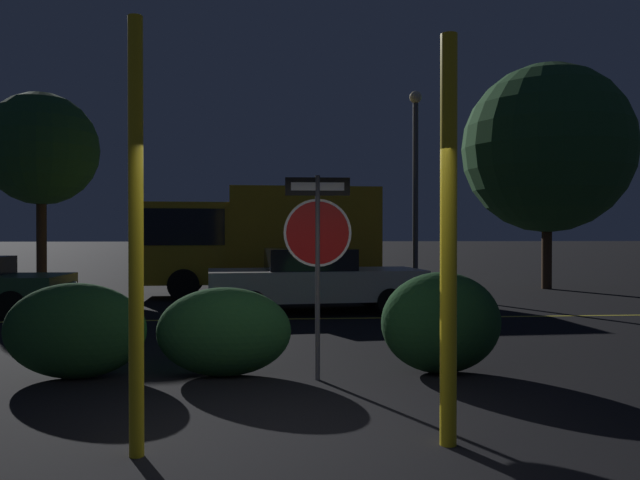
# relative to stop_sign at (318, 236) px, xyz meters

# --- Properties ---
(ground_plane) EXTENTS (260.00, 260.00, 0.00)m
(ground_plane) POSITION_rel_stop_sign_xyz_m (-0.33, -2.21, -1.75)
(ground_plane) COLOR black
(road_center_stripe) EXTENTS (37.91, 0.12, 0.01)m
(road_center_stripe) POSITION_rel_stop_sign_xyz_m (-0.33, 5.42, -1.75)
(road_center_stripe) COLOR gold
(road_center_stripe) RESTS_ON ground_plane
(stop_sign) EXTENTS (0.83, 0.06, 2.50)m
(stop_sign) POSITION_rel_stop_sign_xyz_m (0.00, 0.00, 0.00)
(stop_sign) COLOR #4C4C51
(stop_sign) RESTS_ON ground_plane
(yellow_pole_left) EXTENTS (0.12, 0.12, 3.52)m
(yellow_pole_left) POSITION_rel_stop_sign_xyz_m (-1.65, -2.48, 0.01)
(yellow_pole_left) COLOR yellow
(yellow_pole_left) RESTS_ON ground_plane
(yellow_pole_right) EXTENTS (0.14, 0.14, 3.47)m
(yellow_pole_right) POSITION_rel_stop_sign_xyz_m (0.92, -2.42, -0.02)
(yellow_pole_right) COLOR yellow
(yellow_pole_right) RESTS_ON ground_plane
(hedge_bush_1) EXTENTS (1.73, 0.74, 1.18)m
(hedge_bush_1) POSITION_rel_stop_sign_xyz_m (-2.97, 0.30, -1.16)
(hedge_bush_1) COLOR #1E4C23
(hedge_bush_1) RESTS_ON ground_plane
(hedge_bush_2) EXTENTS (1.68, 0.83, 1.11)m
(hedge_bush_2) POSITION_rel_stop_sign_xyz_m (-1.15, 0.29, -1.20)
(hedge_bush_2) COLOR #1E4C23
(hedge_bush_2) RESTS_ON ground_plane
(hedge_bush_3) EXTENTS (1.55, 1.00, 1.30)m
(hedge_bush_3) POSITION_rel_stop_sign_xyz_m (1.60, 0.24, -1.11)
(hedge_bush_3) COLOR #19421E
(hedge_bush_3) RESTS_ON ground_plane
(passing_car_2) EXTENTS (5.01, 2.35, 1.44)m
(passing_car_2) POSITION_rel_stop_sign_xyz_m (0.42, 6.51, -1.02)
(passing_car_2) COLOR silver
(passing_car_2) RESTS_ON ground_plane
(delivery_truck) EXTENTS (6.84, 2.72, 3.08)m
(delivery_truck) POSITION_rel_stop_sign_xyz_m (-0.99, 10.38, -0.08)
(delivery_truck) COLOR gold
(delivery_truck) RESTS_ON ground_plane
(street_lamp) EXTENTS (0.36, 0.36, 5.95)m
(street_lamp) POSITION_rel_stop_sign_xyz_m (3.66, 10.38, 1.78)
(street_lamp) COLOR #4C4C51
(street_lamp) RESTS_ON ground_plane
(tree_1) EXTENTS (5.40, 5.40, 7.21)m
(tree_1) POSITION_rel_stop_sign_xyz_m (8.30, 11.82, 2.75)
(tree_1) COLOR #422D1E
(tree_1) RESTS_ON ground_plane
(tree_2) EXTENTS (3.66, 3.66, 6.38)m
(tree_2) POSITION_rel_stop_sign_xyz_m (-8.05, 13.49, 2.78)
(tree_2) COLOR #422D1E
(tree_2) RESTS_ON ground_plane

